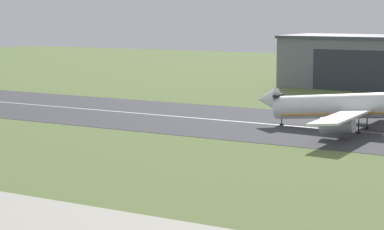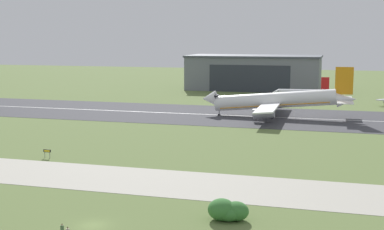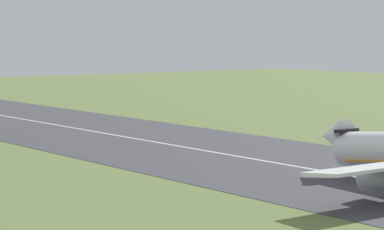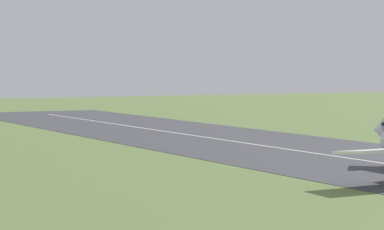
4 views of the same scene
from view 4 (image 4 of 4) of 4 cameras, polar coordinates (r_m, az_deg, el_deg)
The scene contains 1 object.
ground_plane at distance 110.00m, azimuth -6.29°, elevation -4.93°, with size 616.77×616.77×0.00m, color olive.
Camera 4 is at (101.28, 12.63, 15.45)m, focal length 85.00 mm.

